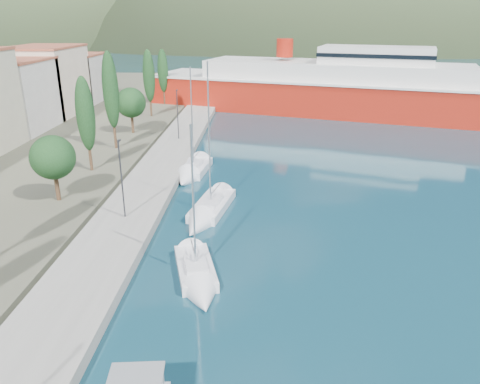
{
  "coord_description": "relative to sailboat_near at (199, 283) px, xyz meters",
  "views": [
    {
      "loc": [
        1.53,
        -17.45,
        15.52
      ],
      "look_at": [
        0.0,
        14.0,
        3.5
      ],
      "focal_mm": 35.0,
      "sensor_mm": 36.0,
      "label": 1
    }
  ],
  "objects": [
    {
      "name": "quay",
      "position": [
        -6.87,
        19.21,
        0.11
      ],
      "size": [
        5.0,
        88.0,
        0.8
      ],
      "primitive_type": "cube",
      "color": "gray",
      "rests_on": "ground"
    },
    {
      "name": "tree_row",
      "position": [
        -13.56,
        25.04,
        5.48
      ],
      "size": [
        3.89,
        64.84,
        11.08
      ],
      "color": "#47301E",
      "rests_on": "land_strip"
    },
    {
      "name": "ground",
      "position": [
        2.13,
        113.21,
        -0.29
      ],
      "size": [
        1400.0,
        1400.0,
        0.0
      ],
      "primitive_type": "plane",
      "color": "#133B4A"
    },
    {
      "name": "ferry",
      "position": [
        15.57,
        54.79,
        3.47
      ],
      "size": [
        63.26,
        31.1,
        12.35
      ],
      "color": "#A81D0F",
      "rests_on": "ground"
    },
    {
      "name": "sailboat_near",
      "position": [
        0.0,
        0.0,
        0.0
      ],
      "size": [
        4.04,
        7.7,
        10.61
      ],
      "color": "silver",
      "rests_on": "ground"
    },
    {
      "name": "lamp_posts",
      "position": [
        -6.87,
        9.2,
        3.79
      ],
      "size": [
        0.15,
        47.18,
        6.06
      ],
      "color": "#2D2D33",
      "rests_on": "quay"
    },
    {
      "name": "sailboat_mid",
      "position": [
        -0.88,
        9.95,
        0.03
      ],
      "size": [
        4.08,
        9.42,
        13.14
      ],
      "color": "silver",
      "rests_on": "ground"
    },
    {
      "name": "sailboat_far",
      "position": [
        -3.6,
        20.26,
        0.04
      ],
      "size": [
        3.46,
        8.24,
        11.75
      ],
      "color": "silver",
      "rests_on": "ground"
    }
  ]
}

